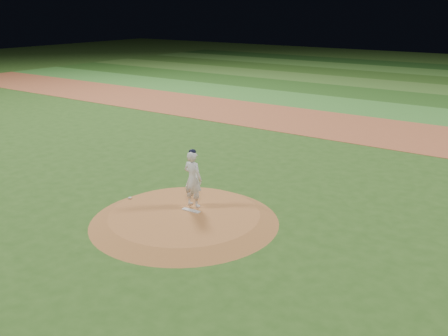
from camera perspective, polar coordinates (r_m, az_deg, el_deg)
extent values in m
plane|color=#294E19|center=(14.70, -4.51, -6.07)|extent=(120.00, 120.00, 0.00)
cube|color=#9A5030|center=(26.45, 15.17, 4.39)|extent=(70.00, 6.00, 0.02)
cube|color=#36772B|center=(31.57, 18.71, 6.22)|extent=(70.00, 5.00, 0.02)
cube|color=#224D18|center=(36.33, 21.06, 7.43)|extent=(70.00, 5.00, 0.02)
cube|color=#3B6625|center=(41.14, 22.87, 8.35)|extent=(70.00, 5.00, 0.02)
cone|color=#A16232|center=(14.65, -4.53, -5.62)|extent=(5.50, 5.50, 0.25)
cube|color=beige|center=(14.75, -3.77, -4.86)|extent=(0.59, 0.18, 0.03)
ellipsoid|color=beige|center=(15.88, -10.71, -3.37)|extent=(0.11, 0.11, 0.06)
imported|color=silver|center=(14.81, -3.57, -1.25)|extent=(0.64, 0.43, 1.72)
ellipsoid|color=black|center=(14.55, -3.63, 1.87)|extent=(0.22, 0.22, 0.15)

